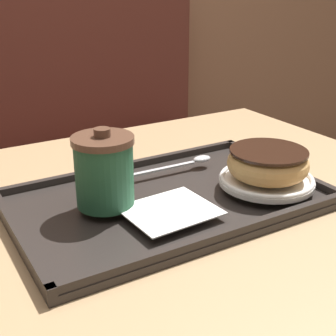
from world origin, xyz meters
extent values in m
cube|color=brown|center=(-0.09, 0.84, 0.23)|extent=(1.48, 0.44, 0.45)
cube|color=tan|center=(0.00, 0.00, 0.69)|extent=(0.94, 0.83, 0.03)
cube|color=#282321|center=(-0.03, 0.00, 0.71)|extent=(0.49, 0.31, 0.01)
cube|color=#282321|center=(-0.03, -0.15, 0.72)|extent=(0.49, 0.01, 0.01)
cube|color=#282321|center=(-0.03, 0.15, 0.72)|extent=(0.49, 0.01, 0.01)
cube|color=#282321|center=(-0.26, 0.00, 0.72)|extent=(0.01, 0.31, 0.01)
cube|color=#282321|center=(0.21, 0.00, 0.72)|extent=(0.01, 0.31, 0.01)
cube|color=white|center=(-0.06, -0.06, 0.73)|extent=(0.13, 0.12, 0.00)
cylinder|color=#235638|center=(-0.13, 0.01, 0.77)|extent=(0.09, 0.09, 0.10)
cylinder|color=brown|center=(-0.13, 0.01, 0.83)|extent=(0.09, 0.09, 0.01)
cylinder|color=brown|center=(-0.13, 0.01, 0.84)|extent=(0.02, 0.02, 0.01)
cylinder|color=white|center=(0.13, -0.06, 0.73)|extent=(0.16, 0.16, 0.01)
torus|color=white|center=(0.13, -0.06, 0.74)|extent=(0.16, 0.16, 0.01)
torus|color=tan|center=(0.13, -0.06, 0.76)|extent=(0.13, 0.13, 0.04)
cylinder|color=black|center=(0.13, -0.06, 0.78)|extent=(0.13, 0.13, 0.00)
ellipsoid|color=silver|center=(0.10, 0.08, 0.73)|extent=(0.04, 0.02, 0.01)
cube|color=silver|center=(0.01, 0.08, 0.73)|extent=(0.13, 0.01, 0.00)
camera|label=1|loc=(-0.37, -0.58, 1.04)|focal=50.00mm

